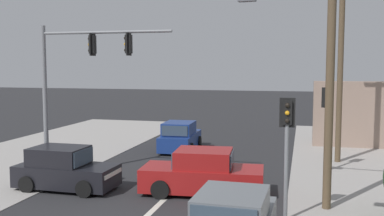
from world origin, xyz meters
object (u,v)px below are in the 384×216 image
(utility_pole_background_right, at_px, (341,58))
(pedestal_signal_right_kerb, at_px, (287,138))
(traffic_signal_mast, at_px, (74,74))
(hatchback_receding_far, at_px, (65,170))
(utility_pole_midground_right, at_px, (326,48))
(sedan_crossing_left, at_px, (203,174))
(pedestal_signal_far_median, at_px, (327,115))
(hatchback_oncoming_mid, at_px, (180,137))

(utility_pole_background_right, distance_m, pedestal_signal_right_kerb, 9.15)
(traffic_signal_mast, bearing_deg, hatchback_receding_far, -81.03)
(utility_pole_midground_right, bearing_deg, traffic_signal_mast, 171.70)
(hatchback_receding_far, bearing_deg, sedan_crossing_left, 6.78)
(utility_pole_background_right, bearing_deg, pedestal_signal_far_median, -106.73)
(pedestal_signal_right_kerb, relative_size, hatchback_receding_far, 0.97)
(utility_pole_midground_right, distance_m, traffic_signal_mast, 9.29)
(pedestal_signal_far_median, bearing_deg, traffic_signal_mast, -158.53)
(pedestal_signal_right_kerb, bearing_deg, hatchback_receding_far, 169.33)
(traffic_signal_mast, bearing_deg, sedan_crossing_left, -7.06)
(utility_pole_midground_right, relative_size, pedestal_signal_far_median, 2.60)
(utility_pole_background_right, height_order, hatchback_receding_far, utility_pole_background_right)
(pedestal_signal_right_kerb, height_order, hatchback_oncoming_mid, pedestal_signal_right_kerb)
(utility_pole_midground_right, distance_m, sedan_crossing_left, 5.88)
(hatchback_oncoming_mid, bearing_deg, traffic_signal_mast, -108.14)
(traffic_signal_mast, distance_m, hatchback_receding_far, 3.66)
(pedestal_signal_right_kerb, distance_m, hatchback_receding_far, 8.22)
(sedan_crossing_left, bearing_deg, traffic_signal_mast, 172.94)
(pedestal_signal_far_median, xyz_separation_m, hatchback_receding_far, (-9.29, -4.96, -1.71))
(utility_pole_midground_right, xyz_separation_m, pedestal_signal_far_median, (0.32, 5.06, -2.56))
(utility_pole_midground_right, relative_size, pedestal_signal_right_kerb, 2.60)
(traffic_signal_mast, height_order, pedestal_signal_far_median, traffic_signal_mast)
(utility_pole_midground_right, xyz_separation_m, utility_pole_background_right, (0.97, 7.22, -0.19))
(traffic_signal_mast, relative_size, sedan_crossing_left, 1.38)
(pedestal_signal_right_kerb, xyz_separation_m, pedestal_signal_far_median, (1.39, 6.45, 0.00))
(traffic_signal_mast, relative_size, pedestal_signal_right_kerb, 1.69)
(hatchback_oncoming_mid, bearing_deg, pedestal_signal_right_kerb, -58.84)
(traffic_signal_mast, bearing_deg, utility_pole_midground_right, -8.30)
(utility_pole_midground_right, distance_m, pedestal_signal_right_kerb, 3.10)
(sedan_crossing_left, distance_m, hatchback_receding_far, 5.02)
(utility_pole_midground_right, bearing_deg, pedestal_signal_right_kerb, -127.50)
(pedestal_signal_far_median, height_order, hatchback_receding_far, pedestal_signal_far_median)
(pedestal_signal_far_median, bearing_deg, pedestal_signal_right_kerb, -102.15)
(hatchback_receding_far, bearing_deg, pedestal_signal_right_kerb, -10.67)
(utility_pole_background_right, xyz_separation_m, pedestal_signal_right_kerb, (-2.04, -8.60, -2.37))
(hatchback_receding_far, bearing_deg, utility_pole_midground_right, -0.64)
(pedestal_signal_right_kerb, bearing_deg, sedan_crossing_left, 144.48)
(utility_pole_background_right, xyz_separation_m, hatchback_oncoming_mid, (-7.86, 1.03, -4.08))
(pedestal_signal_far_median, bearing_deg, hatchback_oncoming_mid, 156.17)
(pedestal_signal_right_kerb, height_order, hatchback_receding_far, pedestal_signal_right_kerb)
(hatchback_receding_far, bearing_deg, utility_pole_background_right, 35.61)
(traffic_signal_mast, xyz_separation_m, pedestal_signal_right_kerb, (8.10, -2.72, -1.73))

